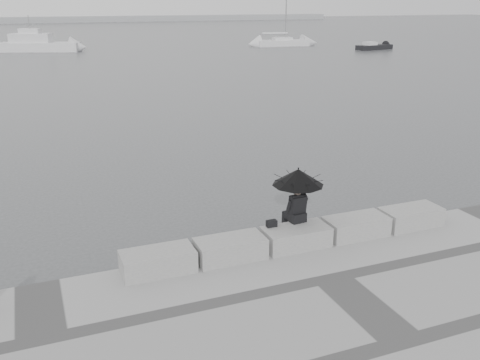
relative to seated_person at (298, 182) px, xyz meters
name	(u,v)px	position (x,y,z in m)	size (l,w,h in m)	color
ground	(287,257)	(-0.19, 0.10, -2.02)	(360.00, 360.00, 0.00)	#404244
stone_block_far_left	(158,262)	(-3.59, -0.35, -1.27)	(1.60, 0.80, 0.50)	gray
stone_block_left	(230,249)	(-1.89, -0.35, -1.27)	(1.60, 0.80, 0.50)	gray
stone_block_centre	(296,237)	(-0.19, -0.35, -1.27)	(1.60, 0.80, 0.50)	gray
stone_block_right	(356,227)	(1.51, -0.35, -1.27)	(1.60, 0.80, 0.50)	gray
stone_block_far_right	(411,217)	(3.21, -0.35, -1.27)	(1.60, 0.80, 0.50)	gray
seated_person	(298,182)	(0.00, 0.00, 0.00)	(1.26, 1.26, 1.39)	black
bag	(272,224)	(-0.72, -0.07, -0.94)	(0.25, 0.14, 0.16)	black
distant_landmass	(7,20)	(-8.33, 154.61, -1.12)	(180.00, 8.00, 2.80)	#97999C
sailboat_right	(282,42)	(28.47, 58.75, -1.49)	(7.59, 3.24, 12.90)	silver
motor_cruiser	(39,44)	(-3.55, 62.59, -1.13)	(10.11, 5.80, 4.50)	silver
small_motorboat	(374,47)	(37.14, 49.17, -1.70)	(5.41, 2.48, 1.10)	black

